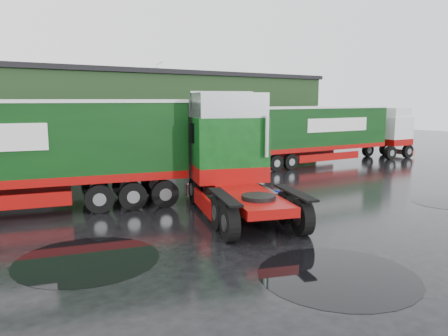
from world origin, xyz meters
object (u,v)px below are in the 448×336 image
(hero_tractor, at_px, (242,155))
(tree_back_b, at_px, (145,105))
(lorry_right, at_px, (312,135))
(warehouse, at_px, (109,116))
(trailer_left, at_px, (1,157))
(wash_bucket, at_px, (276,194))

(hero_tractor, height_order, tree_back_b, tree_back_b)
(lorry_right, bearing_deg, warehouse, -131.56)
(lorry_right, relative_size, tree_back_b, 2.00)
(trailer_left, xyz_separation_m, tree_back_b, (17.50, 22.61, 1.54))
(wash_bucket, bearing_deg, hero_tractor, -153.69)
(hero_tractor, bearing_deg, wash_bucket, 47.88)
(warehouse, relative_size, trailer_left, 2.27)
(warehouse, distance_m, hero_tractor, 18.70)
(lorry_right, height_order, tree_back_b, tree_back_b)
(hero_tractor, distance_m, wash_bucket, 4.29)
(wash_bucket, distance_m, tree_back_b, 28.05)
(trailer_left, bearing_deg, hero_tractor, -113.29)
(trailer_left, distance_m, lorry_right, 19.29)
(hero_tractor, height_order, trailer_left, hero_tractor)
(warehouse, distance_m, wash_bucket, 17.17)
(warehouse, bearing_deg, lorry_right, -48.54)
(trailer_left, distance_m, wash_bucket, 11.39)
(wash_bucket, bearing_deg, warehouse, 92.89)
(hero_tractor, xyz_separation_m, trailer_left, (-7.05, 5.91, -0.14))
(trailer_left, relative_size, tree_back_b, 1.90)
(hero_tractor, height_order, wash_bucket, hero_tractor)
(hero_tractor, relative_size, tree_back_b, 1.01)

